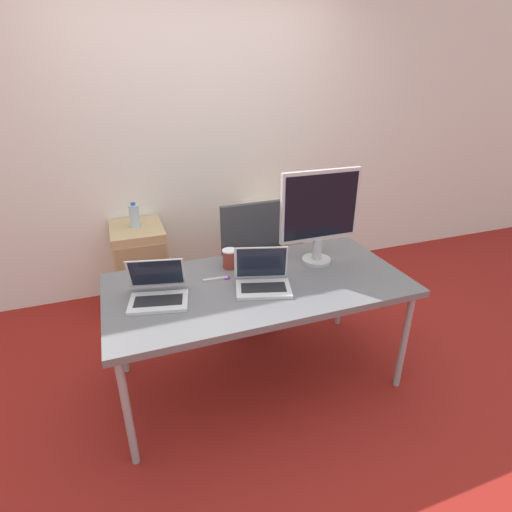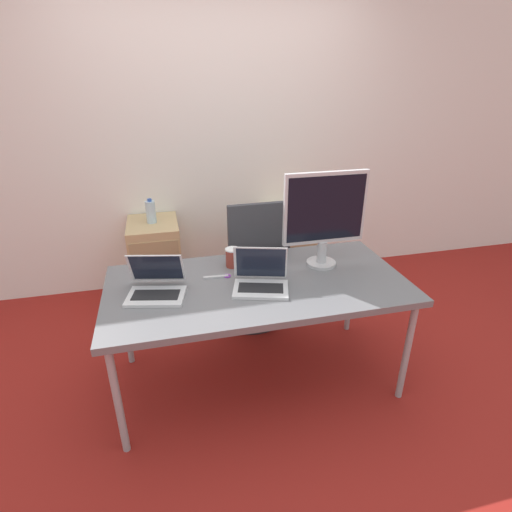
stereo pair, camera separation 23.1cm
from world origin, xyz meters
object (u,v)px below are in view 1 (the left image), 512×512
Objects in this scene: cabinet_left at (141,266)px; cabinet_right at (271,247)px; water_bottle at (134,216)px; coffee_cup_brown at (230,259)px; office_chair at (244,279)px; laptop_right at (263,280)px; monitor at (320,213)px; laptop_left at (158,292)px; coffee_cup_white at (247,265)px.

cabinet_left and cabinet_right have the same top height.
coffee_cup_brown is (0.49, -0.98, -0.02)m from water_bottle.
laptop_right is (-0.13, -0.73, 0.38)m from office_chair.
water_bottle is 0.34× the size of monitor.
laptop_left reaches higher than coffee_cup_white.
coffee_cup_brown is (-0.55, 0.11, -0.27)m from monitor.
coffee_cup_brown is (-0.68, -0.98, 0.43)m from cabinet_right.
coffee_cup_brown is (-0.07, 0.12, 0.00)m from coffee_cup_white.
water_bottle is (-1.17, 0.00, 0.45)m from cabinet_right.
laptop_right reaches higher than cabinet_right.
coffee_cup_white is (0.55, 0.12, 0.01)m from laptop_left.
cabinet_right is 1.18× the size of monitor.
monitor is at bearing 23.49° from laptop_right.
office_chair reaches higher than laptop_right.
cabinet_right is 2.03× the size of laptop_left.
laptop_left is (0.02, -1.22, -0.04)m from water_bottle.
water_bottle is at bearing 142.44° from office_chair.
water_bottle is at bearing 114.88° from laptop_right.
office_chair is 0.62m from coffee_cup_brown.
water_bottle reaches higher than coffee_cup_brown.
cabinet_right is 1.30m from monitor.
coffee_cup_white is at bearing -119.07° from cabinet_right.
cabinet_left is at bearing 116.79° from coffee_cup_brown.
laptop_right is at bearing -65.08° from cabinet_left.
monitor is at bearing -96.83° from cabinet_right.
coffee_cup_white is at bearing -178.81° from monitor.
coffee_cup_brown is at bearing 26.58° from laptop_left.
cabinet_left is 1.17m from cabinet_right.
office_chair is 8.73× the size of coffee_cup_white.
laptop_right is (0.60, -1.28, 0.41)m from cabinet_left.
cabinet_left is at bearing 90.85° from laptop_left.
laptop_right is (0.58, -0.07, 0.00)m from laptop_left.
laptop_left is 2.88× the size of coffee_cup_brown.
cabinet_left is at bearing -90.00° from water_bottle.
cabinet_left is 1.99× the size of laptop_right.
coffee_cup_brown is (0.47, 0.24, 0.01)m from laptop_left.
cabinet_left is 0.45m from water_bottle.
monitor is (1.04, -1.09, 0.25)m from water_bottle.
monitor is (0.45, 0.19, 0.28)m from laptop_right.
monitor reaches higher than cabinet_right.
laptop_left reaches higher than cabinet_left.
laptop_right reaches higher than coffee_cup_white.
laptop_left is at bearing -173.02° from monitor.
water_bottle is 0.57× the size of laptop_right.
laptop_right is at bearing -114.30° from cabinet_right.
cabinet_right is at bearing 83.17° from monitor.
cabinet_left is 1.31m from coffee_cup_white.
monitor is 0.62m from coffee_cup_brown.
cabinet_left is at bearing 133.85° from monitor.
laptop_left is 0.53m from coffee_cup_brown.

